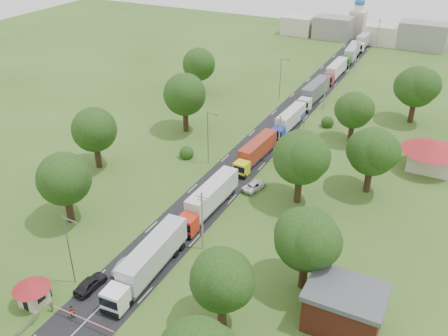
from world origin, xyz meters
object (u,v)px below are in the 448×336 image
Objects in this scene: boom_barrier at (72,315)px; car_lane_mid at (128,265)px; info_sign at (303,118)px; car_lane_front at (90,283)px; truck_0 at (149,261)px; guard_booth at (32,290)px; pedestrian_near at (72,312)px.

boom_barrier is 9.90m from car_lane_mid.
car_lane_front is (-8.20, -55.00, -2.21)m from info_sign.
truck_0 is (3.41, 10.30, 1.43)m from boom_barrier.
truck_0 is at bearing -172.23° from car_lane_mid.
car_lane_front is (-1.64, 5.00, -0.10)m from boom_barrier.
truck_0 is at bearing 71.66° from boom_barrier.
truck_0 is at bearing -93.62° from info_sign.
truck_0 reaches higher than car_lane_front.
info_sign reaches higher than guard_booth.
info_sign is 49.81m from truck_0.
guard_booth is at bearing -131.94° from truck_0.
guard_booth is (-5.84, -0.00, 1.27)m from boom_barrier.
truck_0 is 7.48m from car_lane_front.
car_lane_mid is at bearing 57.93° from guard_booth.
boom_barrier is 10.94m from truck_0.
guard_booth is 0.92× the size of car_lane_mid.
guard_booth is at bearing -101.68° from info_sign.
truck_0 is at bearing 38.96° from pedestrian_near.
info_sign is 2.35× the size of pedestrian_near.
pedestrian_near is at bearing -96.50° from info_sign.
car_lane_mid is (-6.20, -50.11, -2.22)m from info_sign.
truck_0 is 3.44m from car_lane_mid.
truck_0 reaches higher than boom_barrier.
guard_booth is 5.75m from pedestrian_near.
car_lane_mid is (-3.06, -0.40, -1.53)m from truck_0.
guard_booth is at bearing 151.70° from pedestrian_near.
car_lane_front is 0.97× the size of car_lane_mid.
car_lane_mid is at bearing -172.48° from truck_0.
truck_0 is at bearing -131.21° from car_lane_front.
info_sign is at bearing 78.32° from guard_booth.
pedestrian_near is (-0.25, 0.26, -0.02)m from boom_barrier.
pedestrian_near reaches higher than car_lane_mid.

